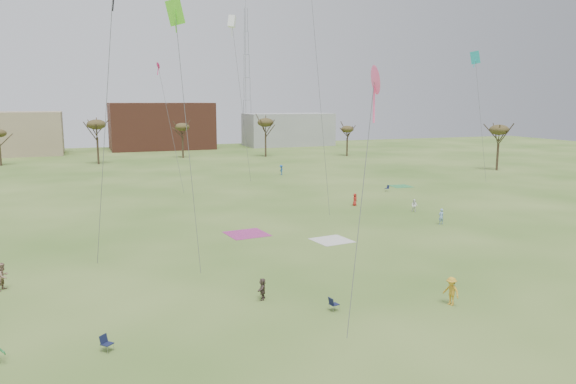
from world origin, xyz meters
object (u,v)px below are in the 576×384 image
object	(u,v)px
camp_chair_center	(334,307)
radio_tower	(246,77)
camp_chair_left	(107,347)
camp_chair_right	(387,189)

from	to	relation	value
camp_chair_center	radio_tower	distance (m)	129.72
radio_tower	camp_chair_center	bearing A→B (deg)	-104.13
camp_chair_left	camp_chair_right	distance (m)	55.33
camp_chair_left	camp_chair_center	distance (m)	13.27
camp_chair_center	camp_chair_right	size ratio (longest dim) A/B	1.00
camp_chair_center	camp_chair_right	world-z (taller)	same
camp_chair_left	radio_tower	bearing A→B (deg)	26.25
camp_chair_center	radio_tower	size ratio (longest dim) A/B	0.02
camp_chair_center	camp_chair_right	distance (m)	46.07
camp_chair_center	radio_tower	xyz separation A→B (m)	(31.32, 124.45, 18.95)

